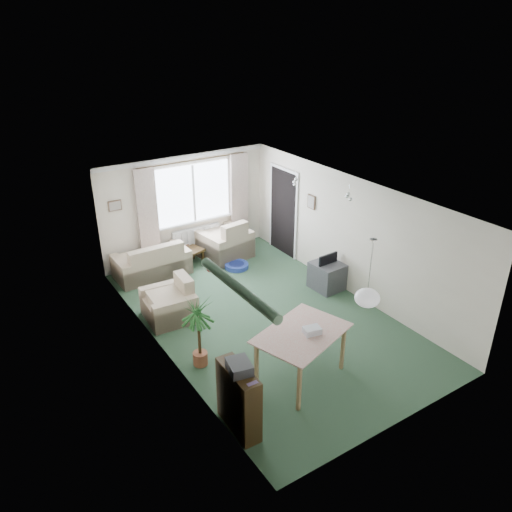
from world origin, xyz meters
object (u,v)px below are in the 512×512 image
armchair_corner (224,238)px  bookshelf (239,399)px  tv_cube (327,276)px  pet_bed (237,266)px  coffee_table (187,259)px  houseplant (199,333)px  dining_table (301,356)px  sofa (151,259)px  armchair_left (168,299)px

armchair_corner → bookshelf: size_ratio=1.08×
armchair_corner → tv_cube: size_ratio=1.69×
armchair_corner → pet_bed: (-0.09, -0.68, -0.41)m
tv_cube → armchair_corner: bearing=108.9°
coffee_table → houseplant: (-1.37, -3.35, 0.42)m
tv_cube → dining_table: bearing=-141.2°
dining_table → armchair_corner: bearing=75.0°
coffee_table → armchair_corner: bearing=-1.5°
armchair_corner → pet_bed: 0.80m
houseplant → pet_bed: bearing=49.5°
bookshelf → tv_cube: size_ratio=1.56×
bookshelf → dining_table: 1.39m
sofa → tv_cube: (2.80, -2.51, -0.11)m
pet_bed → sofa: bearing=157.5°
armchair_corner → sofa: bearing=-8.7°
coffee_table → tv_cube: size_ratio=1.26×
bookshelf → pet_bed: 4.85m
sofa → houseplant: 3.40m
sofa → pet_bed: 1.88m
coffee_table → bookshelf: (-1.56, -4.88, 0.31)m
sofa → houseplant: (-0.55, -3.35, 0.21)m
armchair_left → coffee_table: 2.19m
coffee_table → houseplant: bearing=-112.3°
houseplant → tv_cube: 3.47m
armchair_left → pet_bed: size_ratio=1.70×
houseplant → tv_cube: bearing=14.2°
bookshelf → pet_bed: size_ratio=1.83×
armchair_corner → pet_bed: size_ratio=1.98×
sofa → dining_table: 4.53m
coffee_table → dining_table: bearing=-92.9°
houseplant → tv_cube: houseplant is taller
sofa → pet_bed: (1.71, -0.71, -0.34)m
sofa → bookshelf: size_ratio=1.62×
sofa → armchair_corner: (1.79, -0.02, 0.08)m
houseplant → armchair_corner: bearing=54.9°
coffee_table → bookshelf: bearing=-107.8°
tv_cube → sofa: bearing=135.0°
coffee_table → bookshelf: size_ratio=0.81×
coffee_table → pet_bed: bearing=-38.6°
sofa → coffee_table: sofa is taller
bookshelf → armchair_corner: bearing=63.8°
sofa → armchair_corner: armchair_corner is taller
armchair_corner → tv_cube: 2.68m
bookshelf → pet_bed: bookshelf is taller
coffee_table → houseplant: houseplant is taller
bookshelf → dining_table: size_ratio=0.74×
sofa → armchair_left: size_ratio=1.75×
armchair_left → bookshelf: (-0.34, -3.07, 0.08)m
coffee_table → tv_cube: bearing=-51.7°
dining_table → tv_cube: (2.20, 1.99, -0.13)m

